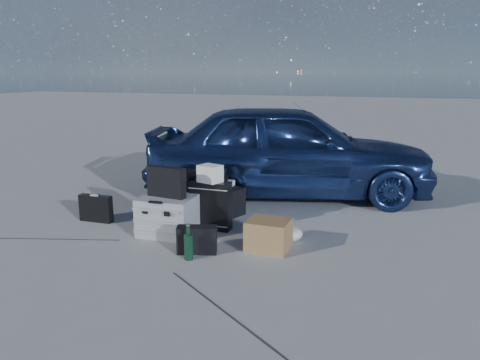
% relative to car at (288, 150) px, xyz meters
% --- Properties ---
extents(ground, '(60.00, 60.00, 0.00)m').
position_rel_car_xyz_m(ground, '(-0.49, -2.10, -0.65)').
color(ground, '#9D9C98').
rests_on(ground, ground).
extents(car, '(4.08, 2.57, 1.30)m').
position_rel_car_xyz_m(car, '(0.00, 0.00, 0.00)').
color(car, navy).
rests_on(car, ground).
extents(pelican_case, '(0.59, 0.50, 0.41)m').
position_rel_car_xyz_m(pelican_case, '(-0.77, -1.97, -0.44)').
color(pelican_case, gray).
rests_on(pelican_case, ground).
extents(laptop_bag, '(0.43, 0.15, 0.32)m').
position_rel_car_xyz_m(laptop_bag, '(-0.78, -1.97, -0.08)').
color(laptop_bag, black).
rests_on(laptop_bag, pelican_case).
extents(briefcase, '(0.40, 0.11, 0.31)m').
position_rel_car_xyz_m(briefcase, '(-1.76, -1.89, -0.49)').
color(briefcase, black).
rests_on(briefcase, ground).
extents(suitcase_left, '(0.49, 0.33, 0.60)m').
position_rel_car_xyz_m(suitcase_left, '(-0.57, -1.43, -0.35)').
color(suitcase_left, black).
rests_on(suitcase_left, ground).
extents(suitcase_right, '(0.45, 0.18, 0.53)m').
position_rel_car_xyz_m(suitcase_right, '(-0.41, -1.66, -0.38)').
color(suitcase_right, black).
rests_on(suitcase_right, ground).
extents(white_carton, '(0.27, 0.24, 0.18)m').
position_rel_car_xyz_m(white_carton, '(-0.42, -1.66, -0.03)').
color(white_carton, white).
rests_on(white_carton, suitcase_right).
extents(duffel_bag, '(0.71, 0.48, 0.33)m').
position_rel_car_xyz_m(duffel_bag, '(-0.60, -1.06, -0.48)').
color(duffel_bag, black).
rests_on(duffel_bag, ground).
extents(flat_box_white, '(0.38, 0.29, 0.06)m').
position_rel_car_xyz_m(flat_box_white, '(-0.60, -1.07, -0.29)').
color(flat_box_white, white).
rests_on(flat_box_white, duffel_bag).
extents(flat_box_black, '(0.30, 0.25, 0.05)m').
position_rel_car_xyz_m(flat_box_black, '(-0.59, -1.07, -0.23)').
color(flat_box_black, black).
rests_on(flat_box_black, flat_box_white).
extents(cardboard_box, '(0.40, 0.35, 0.30)m').
position_rel_car_xyz_m(cardboard_box, '(0.36, -2.03, -0.50)').
color(cardboard_box, olive).
rests_on(cardboard_box, ground).
extents(plastic_bag, '(0.31, 0.28, 0.16)m').
position_rel_car_xyz_m(plastic_bag, '(0.48, -1.73, -0.57)').
color(plastic_bag, silver).
rests_on(plastic_bag, ground).
extents(messenger_bag, '(0.40, 0.26, 0.26)m').
position_rel_car_xyz_m(messenger_bag, '(-0.25, -2.35, -0.52)').
color(messenger_bag, black).
rests_on(messenger_bag, ground).
extents(green_bottle, '(0.11, 0.11, 0.32)m').
position_rel_car_xyz_m(green_bottle, '(-0.25, -2.52, -0.49)').
color(green_bottle, black).
rests_on(green_bottle, ground).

